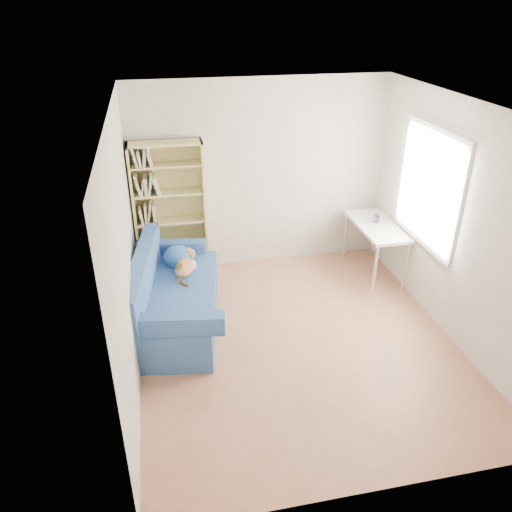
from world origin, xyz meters
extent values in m
plane|color=#A16548|center=(0.00, 0.00, 0.00)|extent=(4.00, 4.00, 0.00)
cube|color=silver|center=(0.00, 2.00, 1.30)|extent=(3.50, 0.04, 2.60)
cube|color=silver|center=(0.00, -2.00, 1.30)|extent=(3.50, 0.04, 2.60)
cube|color=silver|center=(-1.75, 0.00, 1.30)|extent=(0.04, 4.00, 2.60)
cube|color=silver|center=(1.75, 0.00, 1.30)|extent=(0.04, 4.00, 2.60)
cube|color=white|center=(0.00, 0.00, 2.60)|extent=(3.50, 4.00, 0.04)
cube|color=white|center=(1.75, 0.60, 1.50)|extent=(0.01, 1.20, 1.30)
cube|color=#274E8E|center=(-1.29, 0.63, 0.23)|extent=(1.17, 1.99, 0.47)
cube|color=#274E8E|center=(-1.65, 0.63, 0.70)|extent=(0.46, 1.88, 0.46)
cube|color=#274E8E|center=(-1.29, 1.49, 0.57)|extent=(0.90, 0.30, 0.21)
cube|color=#274E8E|center=(-1.29, -0.22, 0.57)|extent=(0.90, 0.30, 0.21)
cube|color=#274E8E|center=(-1.27, 0.63, 0.49)|extent=(1.13, 1.84, 0.05)
ellipsoid|color=#3269A3|center=(-1.22, 1.19, 0.60)|extent=(0.35, 0.39, 0.26)
ellipsoid|color=#A83F13|center=(-1.16, 0.90, 0.60)|extent=(0.31, 0.44, 0.16)
ellipsoid|color=silver|center=(-1.10, 1.01, 0.58)|extent=(0.17, 0.20, 0.10)
ellipsoid|color=#39250F|center=(-1.19, 0.85, 0.63)|extent=(0.17, 0.23, 0.08)
sphere|color=#A83F13|center=(-1.14, 1.18, 0.63)|extent=(0.14, 0.14, 0.14)
cone|color=#A83F13|center=(-1.16, 1.22, 0.70)|extent=(0.07, 0.07, 0.07)
cone|color=#A83F13|center=(-1.16, 1.15, 0.70)|extent=(0.07, 0.07, 0.07)
cylinder|color=green|center=(-1.15, 1.11, 0.62)|extent=(0.12, 0.06, 0.11)
cylinder|color=#39250F|center=(-1.18, 0.67, 0.56)|extent=(0.06, 0.16, 0.06)
cube|color=#D2C171|center=(-1.71, 1.83, 0.94)|extent=(0.03, 0.29, 1.88)
cube|color=#D2C171|center=(-0.80, 1.83, 0.94)|extent=(0.03, 0.29, 1.88)
cube|color=#D2C171|center=(-1.25, 1.83, 1.87)|extent=(0.94, 0.29, 0.03)
cube|color=#D2C171|center=(-1.25, 1.83, 0.01)|extent=(0.94, 0.29, 0.03)
cube|color=#D2C171|center=(-1.25, 1.97, 0.94)|extent=(0.94, 0.02, 1.88)
cube|color=silver|center=(1.47, 1.29, 0.73)|extent=(0.53, 1.15, 0.04)
cylinder|color=silver|center=(1.68, 1.81, 0.35)|extent=(0.04, 0.04, 0.71)
cylinder|color=silver|center=(1.68, 0.77, 0.35)|extent=(0.04, 0.04, 0.71)
cylinder|color=silver|center=(1.25, 1.81, 0.35)|extent=(0.04, 0.04, 0.71)
cylinder|color=silver|center=(1.25, 0.77, 0.35)|extent=(0.04, 0.04, 0.71)
cylinder|color=white|center=(1.48, 1.37, 0.79)|extent=(0.08, 0.08, 0.09)
camera|label=1|loc=(-1.38, -4.39, 3.51)|focal=35.00mm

